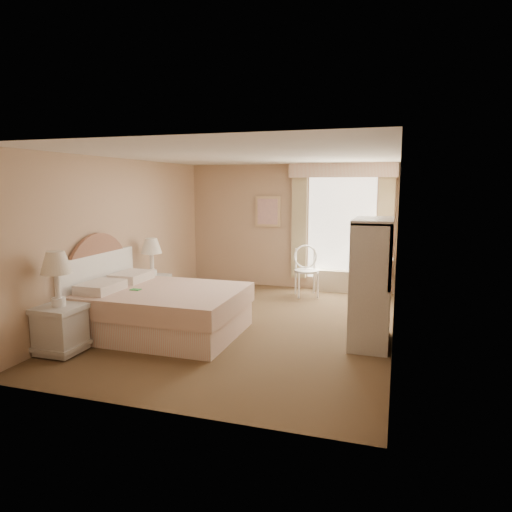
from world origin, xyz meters
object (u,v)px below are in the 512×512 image
(round_table, at_px, (373,271))
(armoire, at_px, (372,292))
(bed, at_px, (157,308))
(nightstand_near, at_px, (60,316))
(cafe_chair, at_px, (306,267))
(nightstand_far, at_px, (153,282))

(round_table, height_order, armoire, armoire)
(round_table, relative_size, armoire, 0.45)
(bed, xyz_separation_m, armoire, (2.93, 0.46, 0.33))
(armoire, bearing_deg, bed, -171.02)
(nightstand_near, distance_m, armoire, 3.98)
(nightstand_near, xyz_separation_m, round_table, (3.54, 4.20, 0.02))
(bed, height_order, nightstand_near, bed)
(nightstand_near, height_order, armoire, armoire)
(cafe_chair, bearing_deg, bed, -141.54)
(armoire, bearing_deg, cafe_chair, 119.43)
(round_table, bearing_deg, nightstand_far, -151.13)
(cafe_chair, relative_size, armoire, 0.58)
(bed, height_order, round_table, bed)
(nightstand_near, relative_size, armoire, 0.77)
(nightstand_far, xyz_separation_m, round_table, (3.54, 1.95, 0.05))
(cafe_chair, distance_m, armoire, 2.72)
(cafe_chair, bearing_deg, armoire, -82.68)
(nightstand_near, bearing_deg, nightstand_far, 90.00)
(nightstand_far, bearing_deg, armoire, -10.62)
(bed, height_order, armoire, armoire)
(round_table, bearing_deg, armoire, -87.67)
(nightstand_far, height_order, armoire, armoire)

